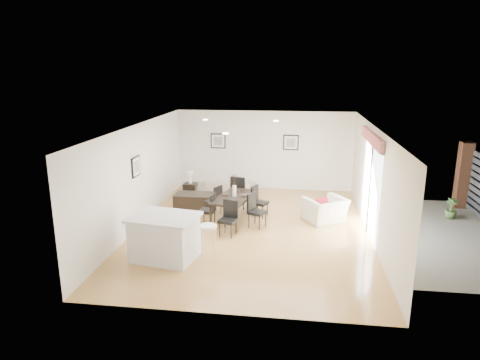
# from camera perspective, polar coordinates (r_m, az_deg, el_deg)

# --- Properties ---
(ground) EXTENTS (8.00, 8.00, 0.00)m
(ground) POSITION_cam_1_polar(r_m,az_deg,el_deg) (11.25, 1.55, -6.64)
(ground) COLOR tan
(ground) RESTS_ON ground
(wall_back) EXTENTS (6.00, 0.04, 2.70)m
(wall_back) POSITION_cam_1_polar(r_m,az_deg,el_deg) (14.72, 3.25, 3.95)
(wall_back) COLOR silver
(wall_back) RESTS_ON ground
(wall_front) EXTENTS (6.00, 0.04, 2.70)m
(wall_front) POSITION_cam_1_polar(r_m,az_deg,el_deg) (7.07, -1.86, -8.17)
(wall_front) COLOR silver
(wall_front) RESTS_ON ground
(wall_left) EXTENTS (0.04, 8.00, 2.70)m
(wall_left) POSITION_cam_1_polar(r_m,az_deg,el_deg) (11.52, -13.40, 0.53)
(wall_left) COLOR silver
(wall_left) RESTS_ON ground
(wall_right) EXTENTS (0.04, 8.00, 2.70)m
(wall_right) POSITION_cam_1_polar(r_m,az_deg,el_deg) (10.94, 17.42, -0.50)
(wall_right) COLOR silver
(wall_right) RESTS_ON ground
(ceiling) EXTENTS (6.00, 8.00, 0.02)m
(ceiling) POSITION_cam_1_polar(r_m,az_deg,el_deg) (10.57, 1.66, 7.12)
(ceiling) COLOR white
(ceiling) RESTS_ON wall_back
(sofa) EXTENTS (2.02, 1.00, 0.57)m
(sofa) POSITION_cam_1_polar(r_m,az_deg,el_deg) (14.06, -1.70, -1.01)
(sofa) COLOR #A39984
(sofa) RESTS_ON ground
(armchair) EXTENTS (1.35, 1.31, 0.67)m
(armchair) POSITION_cam_1_polar(r_m,az_deg,el_deg) (11.95, 11.26, -3.92)
(armchair) COLOR #F0E6CF
(armchair) RESTS_ON ground
(courtyard_plant_b) EXTENTS (0.40, 0.40, 0.58)m
(courtyard_plant_b) POSITION_cam_1_polar(r_m,az_deg,el_deg) (13.34, 26.33, -3.43)
(courtyard_plant_b) COLOR #41622A
(courtyard_plant_b) RESTS_ON ground
(dining_table) EXTENTS (1.20, 1.83, 0.70)m
(dining_table) POSITION_cam_1_polar(r_m,az_deg,el_deg) (11.71, -0.76, -2.50)
(dining_table) COLOR black
(dining_table) RESTS_ON ground
(dining_chair_wnear) EXTENTS (0.44, 0.44, 0.88)m
(dining_chair_wnear) POSITION_cam_1_polar(r_m,az_deg,el_deg) (11.45, -4.03, -3.67)
(dining_chair_wnear) COLOR black
(dining_chair_wnear) RESTS_ON ground
(dining_chair_wfar) EXTENTS (0.51, 0.51, 0.86)m
(dining_chair_wfar) POSITION_cam_1_polar(r_m,az_deg,el_deg) (12.22, -3.29, -2.50)
(dining_chair_wfar) COLOR black
(dining_chair_wfar) RESTS_ON ground
(dining_chair_enear) EXTENTS (0.54, 0.54, 0.91)m
(dining_chair_enear) POSITION_cam_1_polar(r_m,az_deg,el_deg) (11.31, 1.98, -3.77)
(dining_chair_enear) COLOR black
(dining_chair_enear) RESTS_ON ground
(dining_chair_efar) EXTENTS (0.51, 0.51, 0.89)m
(dining_chair_efar) POSITION_cam_1_polar(r_m,az_deg,el_deg) (12.10, 2.37, -2.59)
(dining_chair_efar) COLOR black
(dining_chair_efar) RESTS_ON ground
(dining_chair_head) EXTENTS (0.49, 0.49, 0.89)m
(dining_chair_head) POSITION_cam_1_polar(r_m,az_deg,el_deg) (10.77, -1.46, -4.81)
(dining_chair_head) COLOR black
(dining_chair_head) RESTS_ON ground
(dining_chair_foot) EXTENTS (0.53, 0.53, 1.00)m
(dining_chair_foot) POSITION_cam_1_polar(r_m,az_deg,el_deg) (12.71, -0.15, -1.42)
(dining_chair_foot) COLOR black
(dining_chair_foot) RESTS_ON ground
(vase) EXTENTS (0.81, 1.25, 0.63)m
(vase) POSITION_cam_1_polar(r_m,az_deg,el_deg) (11.61, -0.76, -0.94)
(vase) COLOR white
(vase) RESTS_ON dining_table
(coffee_table) EXTENTS (1.13, 0.69, 0.45)m
(coffee_table) POSITION_cam_1_polar(r_m,az_deg,el_deg) (12.92, -6.17, -2.79)
(coffee_table) COLOR black
(coffee_table) RESTS_ON ground
(side_table) EXTENTS (0.42, 0.42, 0.55)m
(side_table) POSITION_cam_1_polar(r_m,az_deg,el_deg) (13.74, -6.61, -1.52)
(side_table) COLOR black
(side_table) RESTS_ON ground
(table_lamp) EXTENTS (0.19, 0.19, 0.37)m
(table_lamp) POSITION_cam_1_polar(r_m,az_deg,el_deg) (13.61, -6.67, 0.55)
(table_lamp) COLOR white
(table_lamp) RESTS_ON side_table
(cushion) EXTENTS (0.32, 0.22, 0.31)m
(cushion) POSITION_cam_1_polar(r_m,az_deg,el_deg) (11.79, 10.88, -3.11)
(cushion) COLOR maroon
(cushion) RESTS_ON armchair
(kitchen_island) EXTENTS (1.58, 1.31, 0.99)m
(kitchen_island) POSITION_cam_1_polar(r_m,az_deg,el_deg) (9.61, -10.02, -7.49)
(kitchen_island) COLOR silver
(kitchen_island) RESTS_ON ground
(bar_stool) EXTENTS (0.38, 0.38, 0.82)m
(bar_stool) POSITION_cam_1_polar(r_m,az_deg,el_deg) (9.29, -4.26, -6.71)
(bar_stool) COLOR white
(bar_stool) RESTS_ON ground
(framed_print_back_left) EXTENTS (0.52, 0.04, 0.52)m
(framed_print_back_left) POSITION_cam_1_polar(r_m,az_deg,el_deg) (14.84, -2.93, 5.23)
(framed_print_back_left) COLOR black
(framed_print_back_left) RESTS_ON wall_back
(framed_print_back_right) EXTENTS (0.52, 0.04, 0.52)m
(framed_print_back_right) POSITION_cam_1_polar(r_m,az_deg,el_deg) (14.60, 6.80, 4.98)
(framed_print_back_right) COLOR black
(framed_print_back_right) RESTS_ON wall_back
(framed_print_left_wall) EXTENTS (0.04, 0.52, 0.52)m
(framed_print_left_wall) POSITION_cam_1_polar(r_m,az_deg,el_deg) (11.26, -13.70, 1.76)
(framed_print_left_wall) COLOR black
(framed_print_left_wall) RESTS_ON wall_left
(sliding_door) EXTENTS (0.12, 2.70, 2.57)m
(sliding_door) POSITION_cam_1_polar(r_m,az_deg,el_deg) (11.15, 17.07, 1.47)
(sliding_door) COLOR white
(sliding_door) RESTS_ON wall_right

